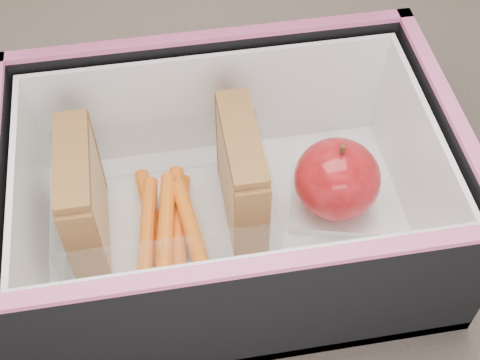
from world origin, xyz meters
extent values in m
cube|color=#66584E|center=(0.00, 0.00, 0.73)|extent=(1.20, 0.80, 0.03)
cube|color=#CEAF82|center=(-0.14, 0.00, 0.81)|extent=(0.01, 0.09, 0.09)
cube|color=#C9626A|center=(-0.13, 0.00, 0.81)|extent=(0.01, 0.08, 0.09)
cube|color=#CEAF82|center=(-0.12, 0.00, 0.81)|extent=(0.01, 0.09, 0.09)
cube|color=brown|center=(-0.13, 0.00, 0.86)|extent=(0.02, 0.09, 0.01)
cube|color=#CEAF82|center=(-0.02, 0.00, 0.82)|extent=(0.01, 0.09, 0.09)
cube|color=#C9626A|center=(-0.01, 0.00, 0.81)|extent=(0.01, 0.09, 0.09)
cube|color=#CEAF82|center=(0.00, 0.00, 0.82)|extent=(0.01, 0.09, 0.09)
cube|color=brown|center=(-0.01, 0.00, 0.87)|extent=(0.03, 0.09, 0.01)
cylinder|color=orange|center=(-0.06, -0.01, 0.77)|extent=(0.03, 0.10, 0.01)
cylinder|color=orange|center=(-0.08, -0.02, 0.79)|extent=(0.03, 0.10, 0.01)
cylinder|color=orange|center=(-0.05, -0.03, 0.80)|extent=(0.02, 0.10, 0.01)
cylinder|color=orange|center=(-0.08, 0.00, 0.77)|extent=(0.02, 0.10, 0.01)
cylinder|color=orange|center=(-0.06, -0.01, 0.79)|extent=(0.02, 0.10, 0.01)
cylinder|color=orange|center=(-0.07, -0.02, 0.80)|extent=(0.03, 0.10, 0.01)
cube|color=white|center=(0.07, 0.00, 0.77)|extent=(0.09, 0.09, 0.01)
ellipsoid|color=#7C0605|center=(0.07, -0.01, 0.80)|extent=(0.09, 0.09, 0.06)
cylinder|color=#4A341A|center=(0.07, -0.01, 0.84)|extent=(0.01, 0.01, 0.01)
camera|label=1|loc=(-0.06, -0.32, 1.22)|focal=50.00mm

